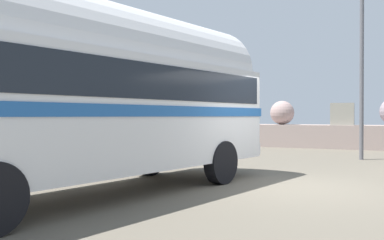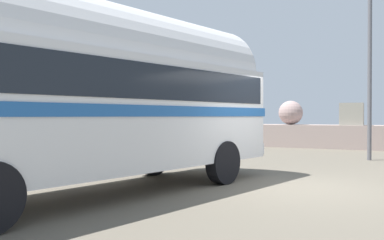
{
  "view_description": "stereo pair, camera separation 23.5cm",
  "coord_description": "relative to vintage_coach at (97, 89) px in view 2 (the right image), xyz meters",
  "views": [
    {
      "loc": [
        1.76,
        -8.98,
        1.54
      ],
      "look_at": [
        -1.5,
        -1.93,
        1.46
      ],
      "focal_mm": 39.22,
      "sensor_mm": 36.0,
      "label": 1
    },
    {
      "loc": [
        1.97,
        -8.88,
        1.54
      ],
      "look_at": [
        -1.5,
        -1.93,
        1.46
      ],
      "focal_mm": 39.22,
      "sensor_mm": 36.0,
      "label": 2
    }
  ],
  "objects": [
    {
      "name": "ground",
      "position": [
        3.22,
        2.53,
        -2.04
      ],
      "size": [
        32.0,
        26.0,
        0.02
      ],
      "color": "#5D5649"
    },
    {
      "name": "breakwater",
      "position": [
        3.13,
        14.31,
        -1.23
      ],
      "size": [
        31.36,
        2.74,
        2.5
      ],
      "color": "gray",
      "rests_on": "ground"
    },
    {
      "name": "lamp_post",
      "position": [
        4.32,
        9.12,
        1.57
      ],
      "size": [
        0.97,
        0.24,
        6.42
      ],
      "color": "#5B5B60",
      "rests_on": "ground"
    },
    {
      "name": "vintage_coach",
      "position": [
        0.0,
        0.0,
        0.0
      ],
      "size": [
        4.28,
        8.9,
        3.7
      ],
      "rotation": [
        0.0,
        0.0,
        -0.23
      ],
      "color": "black",
      "rests_on": "ground"
    }
  ]
}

